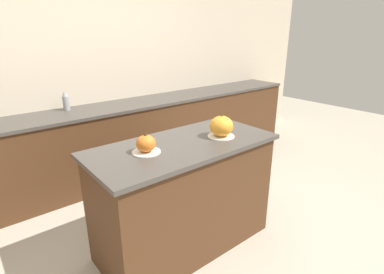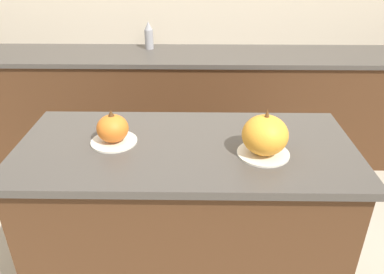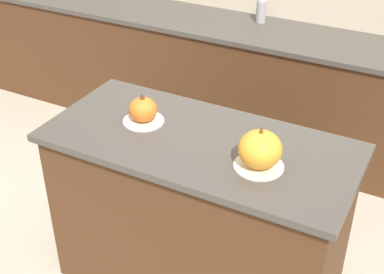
# 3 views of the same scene
# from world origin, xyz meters

# --- Properties ---
(ground_plane) EXTENTS (12.00, 12.00, 0.00)m
(ground_plane) POSITION_xyz_m (0.00, 0.00, 0.00)
(ground_plane) COLOR #BCB29E
(wall_back) EXTENTS (8.00, 0.06, 2.50)m
(wall_back) POSITION_xyz_m (0.00, 1.86, 1.25)
(wall_back) COLOR beige
(wall_back) RESTS_ON ground_plane
(kitchen_island) EXTENTS (1.51, 0.70, 0.94)m
(kitchen_island) POSITION_xyz_m (0.00, 0.00, 0.47)
(kitchen_island) COLOR #4C2D19
(kitchen_island) RESTS_ON ground_plane
(back_counter) EXTENTS (6.00, 0.60, 0.93)m
(back_counter) POSITION_xyz_m (0.00, 1.53, 0.47)
(back_counter) COLOR #4C2D19
(back_counter) RESTS_ON ground_plane
(pumpkin_cake_left) EXTENTS (0.21, 0.21, 0.16)m
(pumpkin_cake_left) POSITION_xyz_m (-0.32, 0.02, 1.00)
(pumpkin_cake_left) COLOR silver
(pumpkin_cake_left) RESTS_ON kitchen_island
(pumpkin_cake_right) EXTENTS (0.22, 0.22, 0.21)m
(pumpkin_cake_right) POSITION_xyz_m (0.33, -0.08, 1.03)
(pumpkin_cake_right) COLOR silver
(pumpkin_cake_right) RESTS_ON kitchen_island
(bottle_tall) EXTENTS (0.07, 0.07, 0.23)m
(bottle_tall) POSITION_xyz_m (-0.36, 1.68, 1.04)
(bottle_tall) COLOR #99999E
(bottle_tall) RESTS_ON back_counter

